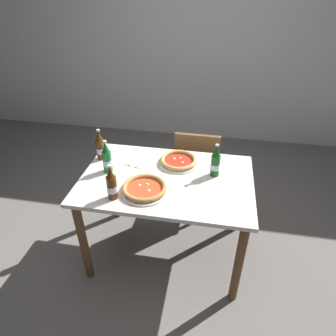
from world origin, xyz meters
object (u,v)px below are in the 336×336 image
at_px(chair_behind_table, 197,165).
at_px(pizza_margherita_near, 145,189).
at_px(pizza_marinara_far, 179,161).
at_px(beer_bottle_right, 112,184).
at_px(dining_table_main, 167,191).
at_px(beer_bottle_center, 100,147).
at_px(napkin_with_cutlery, 139,161).
at_px(beer_bottle_extra, 215,163).
at_px(beer_bottle_left, 107,159).

distance_m(chair_behind_table, pizza_margherita_near, 0.88).
distance_m(pizza_marinara_far, beer_bottle_right, 0.60).
relative_size(dining_table_main, beer_bottle_center, 4.86).
bearing_deg(napkin_with_cutlery, beer_bottle_extra, -8.14).
distance_m(dining_table_main, napkin_with_cutlery, 0.33).
bearing_deg(beer_bottle_right, dining_table_main, 42.74).
xyz_separation_m(pizza_margherita_near, pizza_marinara_far, (0.17, 0.38, 0.00)).
xyz_separation_m(chair_behind_table, beer_bottle_left, (-0.60, -0.60, 0.37)).
bearing_deg(beer_bottle_left, chair_behind_table, 44.99).
bearing_deg(napkin_with_cutlery, beer_bottle_center, -177.31).
bearing_deg(napkin_with_cutlery, dining_table_main, -35.46).
bearing_deg(napkin_with_cutlery, beer_bottle_right, -95.64).
bearing_deg(beer_bottle_left, beer_bottle_right, -64.63).
bearing_deg(beer_bottle_extra, beer_bottle_center, 175.45).
xyz_separation_m(dining_table_main, beer_bottle_right, (-0.30, -0.27, 0.22)).
bearing_deg(pizza_margherita_near, pizza_marinara_far, 65.81).
bearing_deg(beer_bottle_right, pizza_margherita_near, 29.12).
relative_size(pizza_marinara_far, beer_bottle_center, 1.22).
relative_size(dining_table_main, beer_bottle_extra, 4.86).
distance_m(dining_table_main, pizza_margherita_near, 0.25).
distance_m(pizza_marinara_far, beer_bottle_left, 0.53).
relative_size(pizza_margherita_near, beer_bottle_right, 1.31).
bearing_deg(beer_bottle_center, pizza_margherita_near, -38.55).
bearing_deg(napkin_with_cutlery, pizza_marinara_far, 4.38).
relative_size(dining_table_main, beer_bottle_left, 4.86).
distance_m(beer_bottle_center, beer_bottle_right, 0.50).
relative_size(beer_bottle_left, beer_bottle_center, 1.00).
bearing_deg(chair_behind_table, beer_bottle_extra, 107.91).
bearing_deg(beer_bottle_extra, napkin_with_cutlery, 171.86).
relative_size(chair_behind_table, beer_bottle_center, 3.44).
relative_size(dining_table_main, chair_behind_table, 1.41).
xyz_separation_m(pizza_marinara_far, beer_bottle_left, (-0.49, -0.19, 0.08)).
relative_size(chair_behind_table, beer_bottle_right, 3.44).
height_order(chair_behind_table, pizza_margherita_near, chair_behind_table).
bearing_deg(dining_table_main, napkin_with_cutlery, 144.54).
xyz_separation_m(pizza_margherita_near, beer_bottle_left, (-0.32, 0.18, 0.08)).
height_order(beer_bottle_left, beer_bottle_center, same).
relative_size(beer_bottle_center, napkin_with_cutlery, 1.10).
bearing_deg(beer_bottle_center, pizza_marinara_far, 3.56).
height_order(pizza_marinara_far, napkin_with_cutlery, pizza_marinara_far).
bearing_deg(pizza_marinara_far, dining_table_main, -104.65).
height_order(chair_behind_table, napkin_with_cutlery, chair_behind_table).
height_order(pizza_margherita_near, beer_bottle_right, beer_bottle_right).
height_order(chair_behind_table, beer_bottle_left, beer_bottle_left).
relative_size(chair_behind_table, beer_bottle_extra, 3.44).
relative_size(pizza_margherita_near, beer_bottle_extra, 1.31).
height_order(pizza_marinara_far, beer_bottle_right, beer_bottle_right).
xyz_separation_m(pizza_margherita_near, beer_bottle_center, (-0.43, 0.34, 0.08)).
bearing_deg(beer_bottle_left, napkin_with_cutlery, 43.16).
relative_size(dining_table_main, pizza_marinara_far, 3.99).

